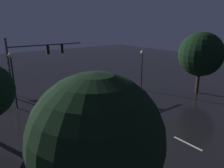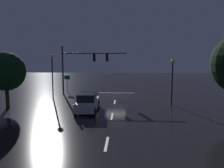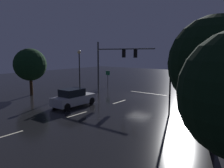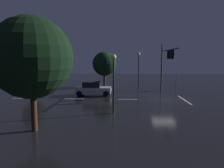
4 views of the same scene
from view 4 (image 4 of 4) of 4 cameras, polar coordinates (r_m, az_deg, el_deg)
ground_plane at (r=23.99m, az=13.88°, el=-4.13°), size 80.00×80.00×0.00m
traffic_signal_assembly at (r=28.10m, az=14.42°, el=6.43°), size 8.75×0.47×6.52m
lane_dash_far at (r=23.53m, az=4.26°, el=-4.15°), size 0.16×2.20×0.01m
lane_dash_mid at (r=24.12m, az=-10.17°, el=-3.97°), size 0.16×2.20×0.01m
lane_dash_near at (r=26.10m, az=-23.15°, el=-3.59°), size 0.16×2.20×0.01m
stop_bar at (r=24.51m, az=18.94°, el=-4.06°), size 5.00×0.16×0.01m
car_approaching at (r=26.02m, az=-5.15°, el=-1.32°), size 1.92×4.38×1.70m
street_lamp_left_kerb at (r=17.09m, az=0.40°, el=3.23°), size 0.44×0.44×4.84m
street_lamp_right_kerb at (r=30.86m, az=7.20°, el=5.39°), size 0.44×0.44×5.36m
route_sign at (r=31.46m, az=16.97°, el=1.58°), size 0.88×0.30×2.43m
tree_right_near at (r=33.81m, az=-2.07°, el=5.45°), size 3.84×3.84×5.59m
tree_left_far at (r=13.66m, az=-20.92°, el=6.62°), size 4.98×4.98×7.04m
tree_right_far at (r=34.74m, az=-20.59°, el=6.58°), size 4.15×4.15×6.68m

